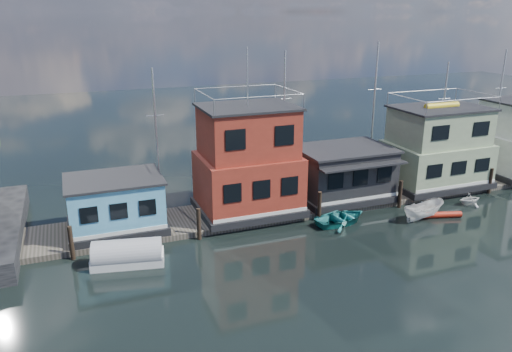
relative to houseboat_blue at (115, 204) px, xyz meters
name	(u,v)px	position (x,y,z in m)	size (l,w,h in m)	color
ground	(451,268)	(18.00, -12.00, -2.21)	(160.00, 160.00, 0.00)	black
dock	(347,198)	(18.00, 0.00, -2.01)	(48.00, 5.00, 0.40)	#595147
houseboat_blue	(115,204)	(0.00, 0.00, 0.00)	(6.40, 4.90, 3.66)	black
houseboat_red	(248,163)	(9.50, 0.00, 1.90)	(7.40, 5.90, 11.86)	black
houseboat_dark	(343,173)	(17.50, -0.02, 0.21)	(7.40, 6.10, 4.06)	black
houseboat_green	(437,148)	(26.50, 0.00, 1.34)	(8.40, 5.90, 7.03)	black
pilings	(363,200)	(17.67, -2.80, -1.11)	(42.28, 0.28, 2.20)	#2D2116
background_masts	(362,115)	(22.76, 6.00, 3.35)	(36.40, 0.16, 12.00)	silver
motorboat	(423,211)	(21.18, -5.39, -1.52)	(1.33, 3.54, 1.37)	silver
dinghy_teal	(341,218)	(15.24, -3.86, -1.78)	(2.92, 4.09, 0.85)	teal
dinghy_white	(470,199)	(26.52, -4.31, -1.70)	(1.64, 1.90, 1.00)	silver
red_kayak	(441,215)	(22.66, -5.59, -1.98)	(0.45, 0.45, 3.07)	#B32413
tarp_runabout	(128,255)	(0.09, -4.70, -1.56)	(4.49, 2.47, 1.72)	white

